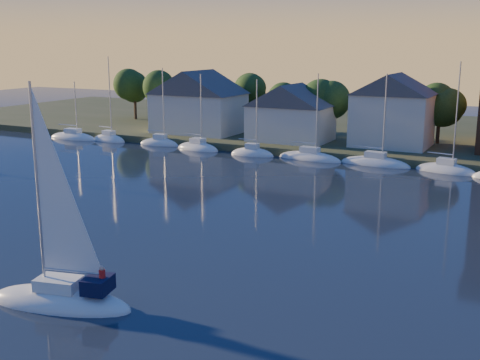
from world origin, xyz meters
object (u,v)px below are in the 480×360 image
Objects in this scene: clubhouse_east at (393,109)px; hero_sailboat at (62,295)px; clubhouse_centre at (291,112)px; clubhouse_west at (199,101)px.

clubhouse_east is 58.13m from hero_sailboat.
clubhouse_east reaches higher than clubhouse_centre.
hero_sailboat is at bearing -80.85° from clubhouse_centre.
clubhouse_west is 30.02m from clubhouse_east.
clubhouse_west is 62.14m from hero_sailboat.
clubhouse_east is at bearing 8.13° from clubhouse_centre.
clubhouse_east is (14.00, 2.00, 0.87)m from clubhouse_centre.
clubhouse_centre is (16.00, -1.00, -0.80)m from clubhouse_west.
clubhouse_west is at bearing -178.09° from clubhouse_east.
clubhouse_centre is 14.17m from clubhouse_east.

